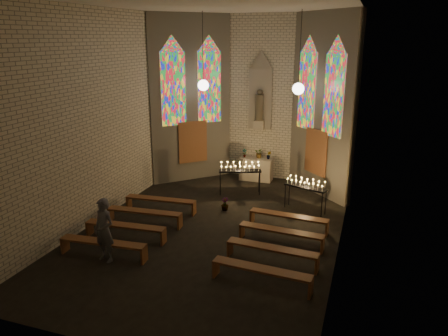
{
  "coord_description": "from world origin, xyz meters",
  "views": [
    {
      "loc": [
        4.58,
        -12.3,
        6.07
      ],
      "look_at": [
        0.0,
        1.1,
        1.79
      ],
      "focal_mm": 35.0,
      "sensor_mm": 36.0,
      "label": 1
    }
  ],
  "objects": [
    {
      "name": "floor",
      "position": [
        0.0,
        0.0,
        0.0
      ],
      "size": [
        12.0,
        12.0,
        0.0
      ],
      "primitive_type": "plane",
      "color": "black",
      "rests_on": "ground"
    },
    {
      "name": "room",
      "position": [
        -0.0,
        3.37,
        3.72
      ],
      "size": [
        8.22,
        12.43,
        7.0
      ],
      "color": "beige",
      "rests_on": "ground"
    },
    {
      "name": "altar",
      "position": [
        0.0,
        5.45,
        0.5
      ],
      "size": [
        1.4,
        0.6,
        1.0
      ],
      "primitive_type": "cube",
      "color": "#ADA28D",
      "rests_on": "ground"
    },
    {
      "name": "flower_vase_left",
      "position": [
        -0.53,
        5.41,
        1.19
      ],
      "size": [
        0.23,
        0.18,
        0.37
      ],
      "primitive_type": "imported",
      "rotation": [
        0.0,
        0.0,
        0.28
      ],
      "color": "#4C723F",
      "rests_on": "altar"
    },
    {
      "name": "flower_vase_center",
      "position": [
        0.11,
        5.52,
        1.22
      ],
      "size": [
        0.44,
        0.4,
        0.44
      ],
      "primitive_type": "imported",
      "rotation": [
        0.0,
        0.0,
        -0.15
      ],
      "color": "#4C723F",
      "rests_on": "altar"
    },
    {
      "name": "flower_vase_right",
      "position": [
        0.55,
        5.44,
        1.18
      ],
      "size": [
        0.22,
        0.18,
        0.36
      ],
      "primitive_type": "imported",
      "rotation": [
        0.0,
        0.0,
        0.14
      ],
      "color": "#4C723F",
      "rests_on": "altar"
    },
    {
      "name": "aisle_flower_pot",
      "position": [
        -0.17,
        1.69,
        0.24
      ],
      "size": [
        0.33,
        0.33,
        0.47
      ],
      "primitive_type": "imported",
      "rotation": [
        0.0,
        0.0,
        -0.3
      ],
      "color": "#4C723F",
      "rests_on": "ground"
    },
    {
      "name": "votive_stand_left",
      "position": [
        -0.16,
        3.52,
        1.05
      ],
      "size": [
        1.71,
        0.95,
        1.23
      ],
      "rotation": [
        0.0,
        0.0,
        0.35
      ],
      "color": "black",
      "rests_on": "ground"
    },
    {
      "name": "votive_stand_right",
      "position": [
        2.58,
        2.57,
        0.99
      ],
      "size": [
        1.61,
        0.88,
        1.15
      ],
      "rotation": [
        0.0,
        0.0,
        -0.34
      ],
      "color": "black",
      "rests_on": "ground"
    },
    {
      "name": "pew_left_0",
      "position": [
        -2.32,
        0.84,
        0.4
      ],
      "size": [
        2.6,
        0.55,
        0.5
      ],
      "rotation": [
        0.0,
        0.0,
        0.07
      ],
      "color": "brown",
      "rests_on": "ground"
    },
    {
      "name": "pew_right_0",
      "position": [
        2.32,
        0.84,
        0.4
      ],
      "size": [
        2.6,
        0.55,
        0.5
      ],
      "rotation": [
        0.0,
        0.0,
        -0.07
      ],
      "color": "brown",
      "rests_on": "ground"
    },
    {
      "name": "pew_left_1",
      "position": [
        -2.32,
        -0.36,
        0.4
      ],
      "size": [
        2.6,
        0.55,
        0.5
      ],
      "rotation": [
        0.0,
        0.0,
        0.07
      ],
      "color": "brown",
      "rests_on": "ground"
    },
    {
      "name": "pew_right_1",
      "position": [
        2.32,
        -0.36,
        0.4
      ],
      "size": [
        2.6,
        0.55,
        0.5
      ],
      "rotation": [
        0.0,
        0.0,
        -0.07
      ],
      "color": "brown",
      "rests_on": "ground"
    },
    {
      "name": "pew_left_2",
      "position": [
        -2.32,
        -1.56,
        0.4
      ],
      "size": [
        2.6,
        0.55,
        0.5
      ],
      "rotation": [
        0.0,
        0.0,
        0.07
      ],
      "color": "brown",
      "rests_on": "ground"
    },
    {
      "name": "pew_right_2",
      "position": [
        2.32,
        -1.56,
        0.4
      ],
      "size": [
        2.6,
        0.55,
        0.5
      ],
      "rotation": [
        0.0,
        0.0,
        -0.07
      ],
      "color": "brown",
      "rests_on": "ground"
    },
    {
      "name": "pew_left_3",
      "position": [
        -2.32,
        -2.76,
        0.4
      ],
      "size": [
        2.6,
        0.55,
        0.5
      ],
      "rotation": [
        0.0,
        0.0,
        0.07
      ],
      "color": "brown",
      "rests_on": "ground"
    },
    {
      "name": "pew_right_3",
      "position": [
        2.32,
        -2.76,
        0.4
      ],
      "size": [
        2.6,
        0.55,
        0.5
      ],
      "rotation": [
        0.0,
        0.0,
        -0.07
      ],
      "color": "brown",
      "rests_on": "ground"
    },
    {
      "name": "visitor",
      "position": [
        -2.14,
        -2.91,
        0.92
      ],
      "size": [
        0.76,
        0.59,
        1.84
      ],
      "primitive_type": "imported",
      "rotation": [
        0.0,
        0.0,
        -0.25
      ],
      "color": "#52535D",
      "rests_on": "ground"
    }
  ]
}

